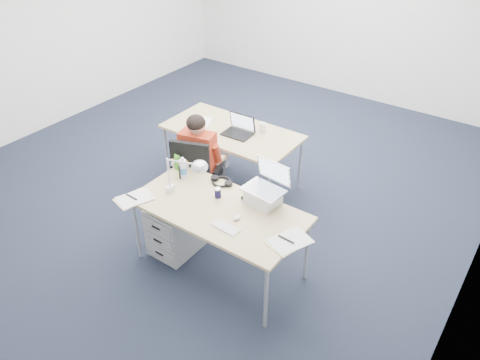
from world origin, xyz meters
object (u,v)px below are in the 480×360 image
headphones (222,181)px  book_stack (181,162)px  drawer_pedestal_near (176,228)px  wireless_keyboard (226,227)px  computer_mouse (237,217)px  sunglasses (245,200)px  bear_figurine (177,162)px  far_cup (263,127)px  desk_near (219,212)px  cordless_phone (181,172)px  desk_far (232,134)px  can_koozie (218,193)px  silver_laptop (264,185)px  water_bottle (183,168)px  drawer_pedestal_far (205,151)px  seated_person (204,160)px  dark_laptop (237,125)px  desk_lamp (180,174)px  office_chair (198,192)px

headphones → book_stack: book_stack is taller
drawer_pedestal_near → headphones: 0.68m
wireless_keyboard → computer_mouse: (0.00, 0.16, 0.01)m
sunglasses → computer_mouse: bearing=-59.9°
wireless_keyboard → bear_figurine: size_ratio=1.47×
book_stack → far_cup: far_cup is taller
computer_mouse → desk_near: bearing=166.4°
cordless_phone → desk_far: bearing=119.6°
can_koozie → cordless_phone: 0.49m
silver_laptop → cordless_phone: 0.90m
far_cup → wireless_keyboard: bearing=-67.1°
computer_mouse → book_stack: size_ratio=0.51×
headphones → bear_figurine: (-0.52, -0.06, 0.06)m
cordless_phone → headphones: bearing=44.6°
headphones → water_bottle: bearing=-157.4°
drawer_pedestal_far → seated_person: bearing=-50.8°
can_koozie → sunglasses: 0.27m
dark_laptop → desk_lamp: bearing=-80.0°
can_koozie → cordless_phone: (-0.49, 0.04, 0.02)m
silver_laptop → water_bottle: silver_laptop is taller
office_chair → can_koozie: size_ratio=10.20×
computer_mouse → silver_laptop: bearing=74.4°
bear_figurine → far_cup: size_ratio=1.61×
office_chair → wireless_keyboard: (0.95, -0.75, 0.45)m
bear_figurine → far_cup: (0.26, 1.18, -0.03)m
drawer_pedestal_near → bear_figurine: (-0.22, 0.32, 0.54)m
office_chair → dark_laptop: 0.87m
bear_figurine → book_stack: size_ratio=0.97×
office_chair → far_cup: office_chair is taller
silver_laptop → can_koozie: bearing=-150.9°
can_koozie → desk_lamp: 0.39m
seated_person → desk_lamp: size_ratio=2.43×
seated_person → book_stack: 0.42m
desk_far → silver_laptop: bearing=-42.3°
far_cup → book_stack: bearing=-103.7°
drawer_pedestal_near → office_chair: bearing=109.0°
office_chair → desk_lamp: size_ratio=2.05×
desk_far → wireless_keyboard: 1.78m
drawer_pedestal_far → can_koozie: size_ratio=5.57×
silver_laptop → wireless_keyboard: bearing=-91.6°
bear_figurine → drawer_pedestal_far: bearing=108.6°
desk_near → desk_far: bearing=121.6°
headphones → can_koozie: 0.24m
desk_near → office_chair: office_chair is taller
headphones → water_bottle: (-0.36, -0.15, 0.10)m
water_bottle → cordless_phone: size_ratio=1.60×
headphones → dark_laptop: (-0.45, 0.89, 0.10)m
book_stack → desk_lamp: 0.58m
silver_laptop → headphones: (-0.51, 0.04, -0.17)m
drawer_pedestal_near → far_cup: 1.59m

